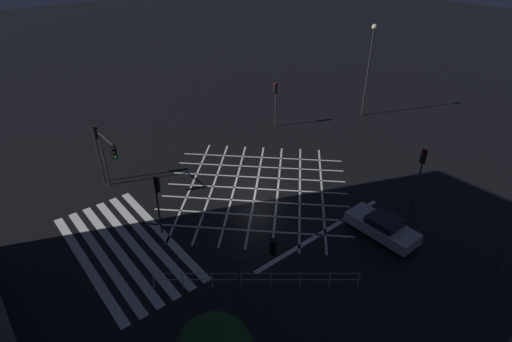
% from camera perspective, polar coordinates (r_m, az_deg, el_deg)
% --- Properties ---
extents(ground_plane, '(200.00, 200.00, 0.00)m').
position_cam_1_polar(ground_plane, '(28.56, -0.00, -2.54)').
color(ground_plane, black).
extents(road_markings, '(15.84, 20.24, 0.01)m').
position_cam_1_polar(road_markings, '(25.96, -8.46, -6.79)').
color(road_markings, silver).
rests_on(road_markings, ground_plane).
extents(traffic_light_sw_cross, '(0.36, 0.39, 4.41)m').
position_cam_1_polar(traffic_light_sw_cross, '(30.05, -21.75, 3.77)').
color(traffic_light_sw_cross, '#2D2D30').
rests_on(traffic_light_sw_cross, ground_plane).
extents(traffic_light_sw_main, '(2.74, 0.36, 4.30)m').
position_cam_1_polar(traffic_light_sw_main, '(28.25, -20.27, 2.44)').
color(traffic_light_sw_main, '#2D2D30').
rests_on(traffic_light_sw_main, ground_plane).
extents(traffic_light_median_south, '(0.36, 0.39, 3.92)m').
position_cam_1_polar(traffic_light_median_south, '(23.68, -13.86, -3.18)').
color(traffic_light_median_south, '#2D2D30').
rests_on(traffic_light_median_south, ground_plane).
extents(traffic_light_se_cross, '(0.36, 2.36, 3.32)m').
position_cam_1_polar(traffic_light_se_cross, '(19.33, 0.62, -12.46)').
color(traffic_light_se_cross, '#2D2D30').
rests_on(traffic_light_se_cross, ground_plane).
extents(traffic_light_nw_cross, '(0.36, 0.39, 4.31)m').
position_cam_1_polar(traffic_light_nw_cross, '(36.89, 2.78, 10.71)').
color(traffic_light_nw_cross, '#2D2D30').
rests_on(traffic_light_nw_cross, ground_plane).
extents(traffic_light_ne_cross, '(0.36, 0.39, 4.02)m').
position_cam_1_polar(traffic_light_ne_cross, '(27.75, 22.53, 0.72)').
color(traffic_light_ne_cross, '#2D2D30').
rests_on(traffic_light_ne_cross, ground_plane).
extents(street_lamp_west, '(0.49, 0.49, 8.77)m').
position_cam_1_polar(street_lamp_west, '(40.07, 16.02, 15.65)').
color(street_lamp_west, '#2D2D30').
rests_on(street_lamp_west, ground_plane).
extents(waiting_car, '(4.36, 1.76, 1.29)m').
position_cam_1_polar(waiting_car, '(25.25, 17.57, -7.57)').
color(waiting_car, '#B7BABC').
rests_on(waiting_car, ground_plane).
extents(pedestrian_railing, '(6.67, 8.14, 1.05)m').
position_cam_1_polar(pedestrian_railing, '(20.90, -0.00, -15.08)').
color(pedestrian_railing, '#9EA0A5').
rests_on(pedestrian_railing, ground_plane).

